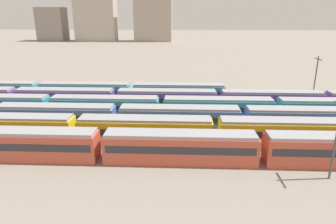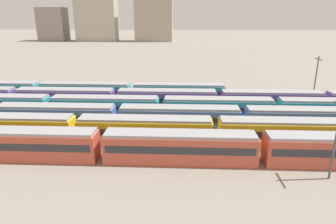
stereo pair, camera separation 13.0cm
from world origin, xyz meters
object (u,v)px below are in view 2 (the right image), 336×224
train_track_1 (215,132)px  train_track_5 (86,92)px  train_track_2 (243,119)px  catenary_pole_1 (316,76)px  train_track_3 (276,110)px  train_track_4 (219,100)px  catenary_pole_0 (336,136)px  train_track_0 (261,149)px

train_track_1 → train_track_5: bearing=139.2°
train_track_2 → catenary_pole_1: 25.88m
train_track_2 → train_track_3: (6.34, 5.20, 0.00)m
train_track_4 → train_track_5: bearing=168.8°
train_track_3 → train_track_4: same height
train_track_4 → train_track_2: bearing=-77.0°
train_track_5 → catenary_pole_1: (46.44, 2.90, 3.12)m
train_track_1 → catenary_pole_0: catenary_pole_0 is taller
train_track_1 → catenary_pole_1: bearing=46.6°
train_track_2 → train_track_5: size_ratio=2.02×
train_track_3 → train_track_5: 36.47m
train_track_0 → catenary_pole_1: catenary_pole_1 is taller
train_track_1 → train_track_5: 31.80m
train_track_3 → train_track_4: size_ratio=1.00×
train_track_1 → catenary_pole_1: (22.38, 23.70, 3.12)m
train_track_1 → train_track_4: same height
train_track_1 → train_track_4: (2.15, 15.60, 0.00)m
catenary_pole_0 → train_track_2: bearing=116.6°
train_track_1 → catenary_pole_1: 32.75m
train_track_3 → catenary_pole_1: catenary_pole_1 is taller
train_track_2 → train_track_1: bearing=-131.2°
train_track_2 → train_track_4: same height
train_track_1 → train_track_4: 15.75m
train_track_3 → train_track_5: size_ratio=2.02×
train_track_4 → catenary_pole_1: bearing=21.8°
train_track_3 → catenary_pole_1: bearing=49.2°
train_track_1 → train_track_2: size_ratio=1.00×
train_track_1 → train_track_2: 6.91m
train_track_3 → catenary_pole_0: size_ratio=12.82×
catenary_pole_1 → train_track_0: bearing=-121.4°
train_track_1 → train_track_3: (10.90, 10.40, 0.00)m
train_track_2 → catenary_pole_1: bearing=46.1°
train_track_0 → train_track_1: bearing=132.4°
train_track_0 → train_track_5: size_ratio=2.02×
train_track_3 → train_track_5: (-34.95, 10.40, -0.00)m
train_track_2 → catenary_pole_1: (17.83, 18.50, 3.12)m
train_track_4 → train_track_5: size_ratio=2.02×
train_track_2 → catenary_pole_0: 15.54m
train_track_2 → train_track_4: bearing=103.0°
train_track_0 → train_track_2: size_ratio=1.00×
train_track_0 → train_track_2: 10.40m
catenary_pole_1 → train_track_1: bearing=-133.4°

